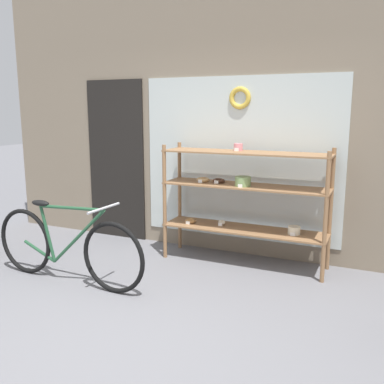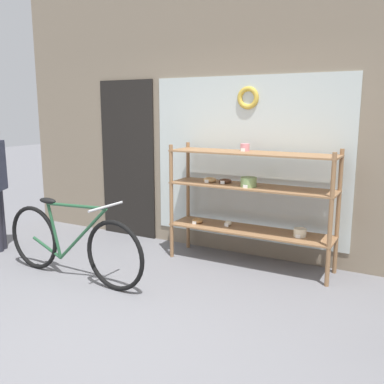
{
  "view_description": "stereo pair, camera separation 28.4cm",
  "coord_description": "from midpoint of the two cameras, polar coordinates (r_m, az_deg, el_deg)",
  "views": [
    {
      "loc": [
        1.76,
        -2.57,
        1.73
      ],
      "look_at": [
        0.19,
        0.89,
        0.99
      ],
      "focal_mm": 40.0,
      "sensor_mm": 36.0,
      "label": 1
    },
    {
      "loc": [
        2.01,
        -2.44,
        1.73
      ],
      "look_at": [
        0.19,
        0.89,
        0.99
      ],
      "focal_mm": 40.0,
      "sensor_mm": 36.0,
      "label": 2
    }
  ],
  "objects": [
    {
      "name": "ground_plane",
      "position": [
        3.58,
        -7.59,
        -17.92
      ],
      "size": [
        30.0,
        30.0,
        0.0
      ],
      "primitive_type": "plane",
      "color": "slate"
    },
    {
      "name": "storefront_facade",
      "position": [
        5.13,
        6.92,
        13.16
      ],
      "size": [
        6.38,
        0.13,
        3.95
      ],
      "color": "gray",
      "rests_on": "ground_plane"
    },
    {
      "name": "display_case",
      "position": [
        4.74,
        9.41,
        -0.21
      ],
      "size": [
        1.84,
        0.44,
        1.35
      ],
      "color": "#8E6642",
      "rests_on": "ground_plane"
    },
    {
      "name": "bicycle",
      "position": [
        4.53,
        -14.1,
        -6.71
      ],
      "size": [
        1.84,
        0.46,
        0.83
      ],
      "rotation": [
        0.0,
        0.0,
        -0.03
      ],
      "color": "black",
      "rests_on": "ground_plane"
    }
  ]
}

